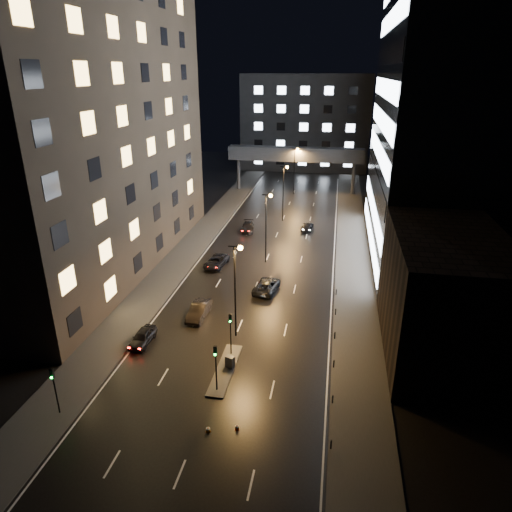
{
  "coord_description": "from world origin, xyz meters",
  "views": [
    {
      "loc": [
        9.29,
        -32.08,
        25.82
      ],
      "look_at": [
        -0.08,
        20.44,
        4.0
      ],
      "focal_mm": 32.0,
      "sensor_mm": 36.0,
      "label": 1
    }
  ],
  "objects_px": {
    "car_away_c": "(216,261)",
    "car_toward_a": "(267,285)",
    "car_away_d": "(248,227)",
    "car_away_b": "(199,310)",
    "car_away_a": "(143,337)",
    "utility_cabinet": "(230,362)",
    "car_toward_b": "(307,226)"
  },
  "relations": [
    {
      "from": "car_toward_a",
      "to": "car_away_d",
      "type": "bearing_deg",
      "value": -65.33
    },
    {
      "from": "utility_cabinet",
      "to": "car_away_b",
      "type": "bearing_deg",
      "value": 143.81
    },
    {
      "from": "car_away_b",
      "to": "car_toward_b",
      "type": "xyz_separation_m",
      "value": [
        9.76,
        32.43,
        -0.16
      ]
    },
    {
      "from": "car_away_b",
      "to": "car_toward_a",
      "type": "distance_m",
      "value": 10.13
    },
    {
      "from": "car_away_d",
      "to": "utility_cabinet",
      "type": "xyz_separation_m",
      "value": [
        5.86,
        -38.69,
        0.01
      ]
    },
    {
      "from": "car_away_b",
      "to": "utility_cabinet",
      "type": "distance_m",
      "value": 10.38
    },
    {
      "from": "car_away_d",
      "to": "car_toward_a",
      "type": "height_order",
      "value": "car_toward_a"
    },
    {
      "from": "car_away_a",
      "to": "car_away_b",
      "type": "xyz_separation_m",
      "value": [
        4.08,
        6.14,
        0.09
      ]
    },
    {
      "from": "car_away_d",
      "to": "car_away_b",
      "type": "bearing_deg",
      "value": -97.36
    },
    {
      "from": "car_away_b",
      "to": "car_away_d",
      "type": "height_order",
      "value": "car_away_b"
    },
    {
      "from": "car_away_a",
      "to": "car_away_d",
      "type": "height_order",
      "value": "car_away_a"
    },
    {
      "from": "car_away_c",
      "to": "car_away_d",
      "type": "xyz_separation_m",
      "value": [
        1.49,
        15.71,
        -0.01
      ]
    },
    {
      "from": "car_toward_a",
      "to": "utility_cabinet",
      "type": "bearing_deg",
      "value": 94.74
    },
    {
      "from": "car_away_c",
      "to": "car_toward_a",
      "type": "xyz_separation_m",
      "value": [
        8.23,
        -6.47,
        0.03
      ]
    },
    {
      "from": "car_away_b",
      "to": "car_toward_b",
      "type": "bearing_deg",
      "value": 74.77
    },
    {
      "from": "car_away_a",
      "to": "car_toward_a",
      "type": "height_order",
      "value": "car_toward_a"
    },
    {
      "from": "car_away_b",
      "to": "car_away_c",
      "type": "bearing_deg",
      "value": 98.48
    },
    {
      "from": "car_away_a",
      "to": "car_toward_a",
      "type": "relative_size",
      "value": 0.77
    },
    {
      "from": "car_away_c",
      "to": "car_toward_b",
      "type": "height_order",
      "value": "car_away_c"
    },
    {
      "from": "car_away_d",
      "to": "car_toward_b",
      "type": "distance_m",
      "value": 10.31
    },
    {
      "from": "car_away_a",
      "to": "car_away_d",
      "type": "xyz_separation_m",
      "value": [
        3.84,
        36.1,
        -0.01
      ]
    },
    {
      "from": "utility_cabinet",
      "to": "car_away_d",
      "type": "bearing_deg",
      "value": 119.67
    },
    {
      "from": "car_away_d",
      "to": "utility_cabinet",
      "type": "distance_m",
      "value": 39.13
    },
    {
      "from": "car_toward_a",
      "to": "car_toward_b",
      "type": "distance_m",
      "value": 24.86
    },
    {
      "from": "car_away_d",
      "to": "car_toward_a",
      "type": "xyz_separation_m",
      "value": [
        6.74,
        -22.18,
        0.05
      ]
    },
    {
      "from": "car_away_b",
      "to": "car_away_c",
      "type": "relative_size",
      "value": 0.95
    },
    {
      "from": "car_away_c",
      "to": "car_away_d",
      "type": "height_order",
      "value": "car_away_c"
    },
    {
      "from": "car_toward_a",
      "to": "utility_cabinet",
      "type": "relative_size",
      "value": 4.75
    },
    {
      "from": "car_away_d",
      "to": "car_toward_a",
      "type": "distance_m",
      "value": 23.18
    },
    {
      "from": "car_toward_b",
      "to": "utility_cabinet",
      "type": "height_order",
      "value": "utility_cabinet"
    },
    {
      "from": "utility_cabinet",
      "to": "car_away_c",
      "type": "bearing_deg",
      "value": 128.8
    },
    {
      "from": "car_away_a",
      "to": "car_away_c",
      "type": "height_order",
      "value": "car_away_c"
    }
  ]
}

